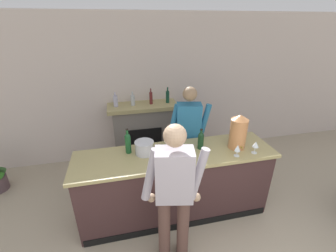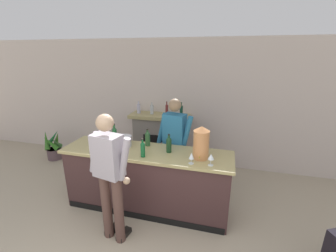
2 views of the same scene
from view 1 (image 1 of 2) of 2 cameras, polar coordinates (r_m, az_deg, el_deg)
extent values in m
cube|color=beige|center=(4.47, -1.34, 9.46)|extent=(12.00, 0.07, 2.75)
cube|color=#3D2626|center=(3.25, 1.88, -14.84)|extent=(2.56, 0.63, 0.97)
cube|color=tan|center=(2.96, 2.02, -7.27)|extent=(2.63, 0.70, 0.04)
cube|color=black|center=(3.34, 3.28, -24.02)|extent=(2.51, 0.01, 0.10)
cube|color=slate|center=(4.46, -6.13, -2.03)|extent=(1.12, 0.44, 1.11)
cube|color=black|center=(4.33, -5.65, -5.03)|extent=(0.62, 0.02, 0.71)
cube|color=tan|center=(4.21, -6.45, 5.01)|extent=(1.28, 0.52, 0.07)
cylinder|color=#ADABC4|center=(4.15, -13.17, 6.14)|extent=(0.08, 0.08, 0.20)
cylinder|color=#ADABC4|center=(4.11, -13.34, 7.87)|extent=(0.03, 0.03, 0.07)
cylinder|color=#B0B7BB|center=(4.16, -8.92, 6.48)|extent=(0.07, 0.07, 0.19)
cylinder|color=#B0B7BB|center=(4.12, -9.03, 8.16)|extent=(0.03, 0.03, 0.06)
cylinder|color=maroon|center=(4.18, -4.35, 7.06)|extent=(0.06, 0.06, 0.22)
cylinder|color=maroon|center=(4.14, -4.41, 8.99)|extent=(0.02, 0.02, 0.07)
cylinder|color=#143C2A|center=(4.24, -0.11, 7.38)|extent=(0.07, 0.07, 0.22)
cylinder|color=#143C2A|center=(4.20, -0.11, 9.31)|extent=(0.03, 0.03, 0.07)
cylinder|color=brown|center=(2.71, 3.75, -25.25)|extent=(0.13, 0.13, 0.97)
cylinder|color=brown|center=(2.70, -0.93, -25.36)|extent=(0.13, 0.13, 0.97)
cube|color=#9C95A0|center=(2.17, 1.63, -12.40)|extent=(0.40, 0.29, 0.54)
cylinder|color=#9C95A0|center=(2.21, 7.69, -12.07)|extent=(0.20, 0.08, 0.57)
sphere|color=tan|center=(2.42, 7.20, -17.48)|extent=(0.09, 0.09, 0.09)
cylinder|color=#9C95A0|center=(2.20, -4.55, -12.28)|extent=(0.20, 0.08, 0.57)
sphere|color=tan|center=(2.40, -4.27, -17.70)|extent=(0.09, 0.09, 0.09)
sphere|color=tan|center=(1.95, 1.77, -2.46)|extent=(0.21, 0.21, 0.21)
cylinder|color=#292332|center=(3.72, 3.29, -9.26)|extent=(0.13, 0.13, 0.95)
cube|color=black|center=(3.93, 3.19, -15.15)|extent=(0.15, 0.26, 0.07)
cylinder|color=#292332|center=(3.74, 6.38, -9.20)|extent=(0.13, 0.13, 0.95)
cube|color=black|center=(3.95, 6.19, -15.07)|extent=(0.15, 0.26, 0.07)
cube|color=teal|center=(3.37, 5.29, 1.28)|extent=(0.40, 0.29, 0.54)
cylinder|color=teal|center=(3.34, 1.39, 0.95)|extent=(0.20, 0.08, 0.57)
sphere|color=#8C6F50|center=(3.46, 1.35, -3.74)|extent=(0.09, 0.09, 0.09)
cylinder|color=teal|center=(3.39, 9.18, 0.97)|extent=(0.20, 0.08, 0.57)
sphere|color=#8C6F50|center=(3.50, 8.90, -3.65)|extent=(0.09, 0.09, 0.09)
sphere|color=#8C6F50|center=(3.23, 5.58, 8.10)|extent=(0.21, 0.21, 0.21)
cylinder|color=#C27E4A|center=(3.12, 17.34, -1.90)|extent=(0.22, 0.22, 0.41)
cone|color=#C27E4A|center=(3.02, 17.91, 2.14)|extent=(0.23, 0.23, 0.07)
cylinder|color=#B29333|center=(3.08, 18.20, -5.21)|extent=(0.02, 0.04, 0.02)
cylinder|color=silver|center=(2.91, -6.02, -5.61)|extent=(0.23, 0.23, 0.16)
cylinder|color=silver|center=(2.87, -6.10, -4.13)|extent=(0.25, 0.25, 0.01)
cylinder|color=#254B27|center=(3.06, 0.26, -3.44)|extent=(0.08, 0.08, 0.19)
sphere|color=#254B27|center=(3.02, 0.26, -1.81)|extent=(0.08, 0.08, 0.08)
cylinder|color=#254B27|center=(3.00, 0.26, -1.16)|extent=(0.03, 0.03, 0.08)
cylinder|color=black|center=(2.98, 0.26, -0.41)|extent=(0.04, 0.04, 0.01)
cylinder|color=#125329|center=(2.74, 3.77, -7.28)|extent=(0.07, 0.07, 0.19)
sphere|color=#125329|center=(2.69, 3.82, -5.55)|extent=(0.06, 0.06, 0.06)
cylinder|color=#125329|center=(2.67, 3.85, -4.85)|extent=(0.03, 0.03, 0.07)
cylinder|color=black|center=(2.65, 3.87, -4.04)|extent=(0.03, 0.03, 0.01)
cylinder|color=#194E26|center=(2.94, -10.10, -4.65)|extent=(0.08, 0.08, 0.24)
sphere|color=#194E26|center=(2.89, -10.27, -2.61)|extent=(0.07, 0.07, 0.07)
cylinder|color=#194E26|center=(2.87, -10.34, -1.80)|extent=(0.03, 0.03, 0.09)
cylinder|color=black|center=(2.85, -10.42, -0.87)|extent=(0.03, 0.03, 0.01)
cylinder|color=#16371E|center=(3.03, 8.30, -4.01)|extent=(0.08, 0.08, 0.20)
sphere|color=#16371E|center=(2.98, 8.41, -2.35)|extent=(0.08, 0.08, 0.08)
cylinder|color=#16371E|center=(2.97, 8.46, -1.69)|extent=(0.03, 0.03, 0.08)
cylinder|color=black|center=(2.95, 8.51, -0.91)|extent=(0.04, 0.04, 0.01)
cylinder|color=silver|center=(3.15, 21.02, -6.33)|extent=(0.07, 0.07, 0.01)
cylinder|color=silver|center=(3.13, 21.15, -5.62)|extent=(0.01, 0.01, 0.08)
cone|color=silver|center=(3.09, 21.37, -4.34)|extent=(0.08, 0.08, 0.08)
cylinder|color=silver|center=(3.02, 17.02, -7.21)|extent=(0.07, 0.07, 0.01)
cylinder|color=silver|center=(3.00, 17.10, -6.61)|extent=(0.01, 0.01, 0.07)
cone|color=silver|center=(2.96, 17.29, -5.36)|extent=(0.07, 0.07, 0.09)
camera|label=2|loc=(1.88, 92.20, -5.25)|focal=24.00mm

